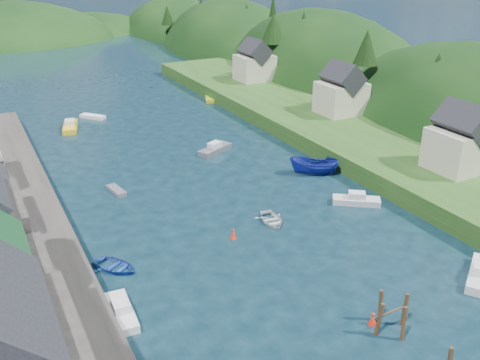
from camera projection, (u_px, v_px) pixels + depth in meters
ground at (170, 152)px, 77.81m from camera, size 600.00×600.00×0.00m
hillside_right at (320, 115)px, 120.22m from camera, size 36.00×245.56×48.00m
far_hills at (46, 68)px, 183.24m from camera, size 103.00×68.00×44.00m
hill_trees at (131, 58)px, 85.58m from camera, size 90.44×145.51×12.22m
quay_left at (22, 305)px, 42.85m from camera, size 12.00×110.00×2.00m
terrace_right at (351, 138)px, 79.86m from camera, size 16.00×120.00×2.40m
right_bank_cottages at (335, 92)px, 86.04m from camera, size 9.00×59.24×8.41m
piling_cluster_far at (392, 317)px, 41.19m from camera, size 3.09×2.90×3.50m
channel_buoy_near at (373, 319)px, 42.05m from camera, size 0.70×0.70×1.10m
channel_buoy_far at (233, 234)px, 54.50m from camera, size 0.70×0.70×1.10m
moored_boats at (274, 248)px, 51.59m from camera, size 38.47×91.75×2.49m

